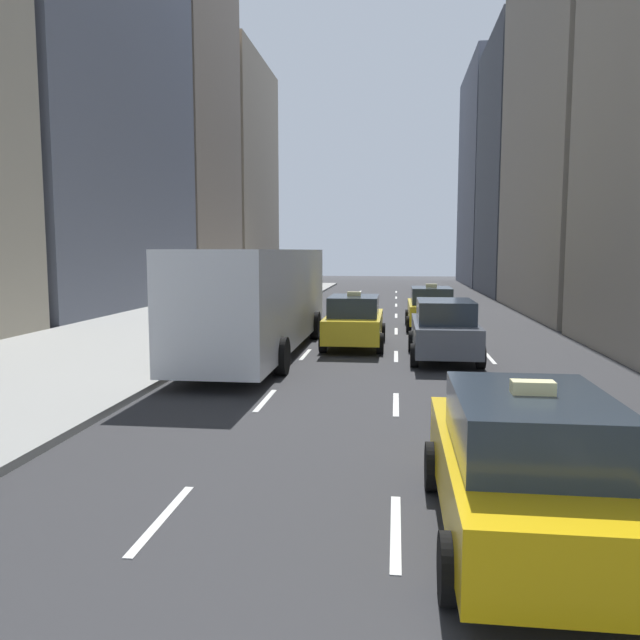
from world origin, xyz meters
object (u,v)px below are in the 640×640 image
object	(u,v)px
sedan_black_near	(444,329)
taxi_lead	(354,321)
taxi_second	(431,308)
city_bus	(260,297)
taxi_third	(526,466)

from	to	relation	value
sedan_black_near	taxi_lead	bearing A→B (deg)	142.83
taxi_lead	taxi_second	xyz separation A→B (m)	(2.80, 5.22, 0.00)
taxi_lead	city_bus	xyz separation A→B (m)	(-2.81, -1.73, 0.91)
taxi_second	sedan_black_near	distance (m)	7.34
taxi_second	sedan_black_near	world-z (taller)	taxi_second
city_bus	taxi_third	bearing A→B (deg)	-65.16
sedan_black_near	taxi_third	bearing A→B (deg)	-90.00
taxi_second	taxi_third	size ratio (longest dim) A/B	1.00
sedan_black_near	city_bus	world-z (taller)	city_bus
taxi_lead	sedan_black_near	distance (m)	3.51
taxi_third	sedan_black_near	bearing A→B (deg)	90.00
taxi_lead	taxi_second	world-z (taller)	same
taxi_third	sedan_black_near	xyz separation A→B (m)	(0.00, 11.73, 0.02)
taxi_third	city_bus	world-z (taller)	city_bus
taxi_second	taxi_third	distance (m)	19.07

